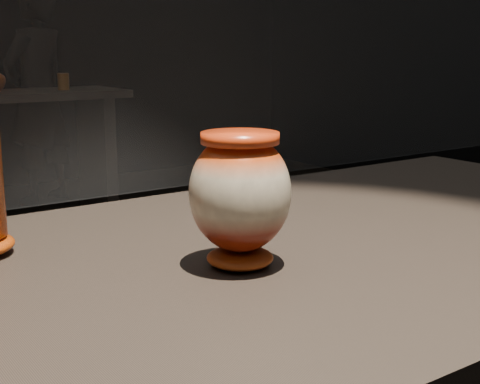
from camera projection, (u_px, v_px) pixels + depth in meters
The scene contains 3 objects.
main_vase at pixel (240, 194), 0.87m from camera, with size 0.16×0.16×0.18m.
back_vase_right at pixel (63, 82), 4.39m from camera, with size 0.08×0.08×0.11m, color #9C5116.
visitor at pixel (37, 95), 5.02m from camera, with size 0.60×0.39×1.64m, color black.
Camera 1 is at (-0.43, -0.74, 1.19)m, focal length 50.00 mm.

